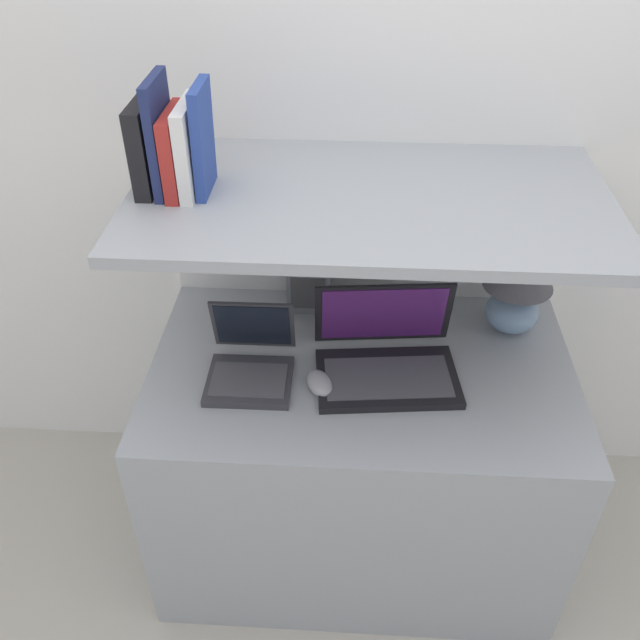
{
  "coord_description": "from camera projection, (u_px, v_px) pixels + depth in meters",
  "views": [
    {
      "loc": [
        -0.03,
        -1.0,
        1.88
      ],
      "look_at": [
        -0.11,
        0.34,
        0.86
      ],
      "focal_mm": 38.0,
      "sensor_mm": 36.0,
      "label": 1
    }
  ],
  "objects": [
    {
      "name": "shelf",
      "position": [
        370.0,
        200.0,
        1.56
      ],
      "size": [
        1.11,
        0.62,
        0.03
      ],
      "color": "#999EA3",
      "rests_on": "back_riser"
    },
    {
      "name": "book_navy",
      "position": [
        160.0,
        136.0,
        1.5
      ],
      "size": [
        0.02,
        0.16,
        0.26
      ],
      "color": "navy",
      "rests_on": "shelf"
    },
    {
      "name": "computer_mouse",
      "position": [
        320.0,
        383.0,
        1.7
      ],
      "size": [
        0.09,
        0.11,
        0.04
      ],
      "color": "#99999E",
      "rests_on": "desk"
    },
    {
      "name": "book_black",
      "position": [
        145.0,
        147.0,
        1.52
      ],
      "size": [
        0.04,
        0.15,
        0.2
      ],
      "color": "black",
      "rests_on": "shelf"
    },
    {
      "name": "book_blue",
      "position": [
        203.0,
        140.0,
        1.5
      ],
      "size": [
        0.03,
        0.14,
        0.24
      ],
      "color": "#284293",
      "rests_on": "shelf"
    },
    {
      "name": "laptop_large",
      "position": [
        386.0,
        357.0,
        1.74
      ],
      "size": [
        0.38,
        0.3,
        0.22
      ],
      "color": "black",
      "rests_on": "desk"
    },
    {
      "name": "book_red",
      "position": [
        176.0,
        152.0,
        1.52
      ],
      "size": [
        0.03,
        0.17,
        0.18
      ],
      "color": "#A82823",
      "rests_on": "shelf"
    },
    {
      "name": "back_riser",
      "position": [
        362.0,
        325.0,
        2.15
      ],
      "size": [
        1.11,
        0.04,
        1.15
      ],
      "color": "white",
      "rests_on": "ground_plane"
    },
    {
      "name": "ground_plane",
      "position": [
        351.0,
        633.0,
        1.93
      ],
      "size": [
        12.0,
        12.0,
        0.0
      ],
      "primitive_type": "plane",
      "color": "#B2AD9E"
    },
    {
      "name": "wall_back",
      "position": [
        371.0,
        128.0,
        1.8
      ],
      "size": [
        6.0,
        0.05,
        2.4
      ],
      "color": "white",
      "rests_on": "ground_plane"
    },
    {
      "name": "desk",
      "position": [
        357.0,
        458.0,
        1.99
      ],
      "size": [
        1.11,
        0.68,
        0.71
      ],
      "color": "#999EA3",
      "rests_on": "ground_plane"
    },
    {
      "name": "book_white",
      "position": [
        190.0,
        148.0,
        1.51
      ],
      "size": [
        0.03,
        0.18,
        0.2
      ],
      "color": "silver",
      "rests_on": "shelf"
    },
    {
      "name": "router_box",
      "position": [
        309.0,
        286.0,
        1.95
      ],
      "size": [
        0.12,
        0.08,
        0.15
      ],
      "color": "gray",
      "rests_on": "desk"
    },
    {
      "name": "laptop_small",
      "position": [
        251.0,
        363.0,
        1.73
      ],
      "size": [
        0.22,
        0.23,
        0.19
      ],
      "color": "#333338",
      "rests_on": "desk"
    },
    {
      "name": "table_lamp",
      "position": [
        518.0,
        283.0,
        1.82
      ],
      "size": [
        0.19,
        0.19,
        0.27
      ],
      "color": "#7593B2",
      "rests_on": "desk"
    }
  ]
}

